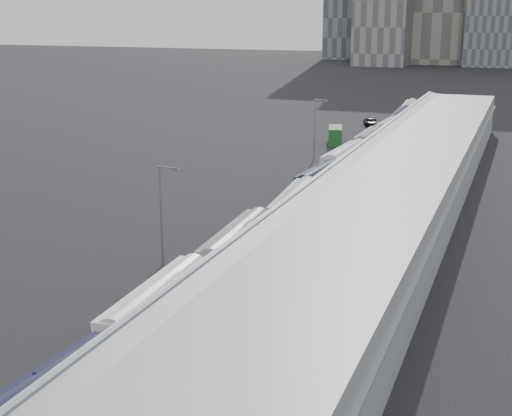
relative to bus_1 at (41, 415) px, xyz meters
The scene contains 22 objects.
sidewalk 35.48m from the bus_1, 79.45° to the left, with size 10.00×170.00×0.12m, color gray.
lane_line 35.11m from the bus_1, 96.57° to the left, with size 0.12×160.00×0.02m, color gold.
depot 36.44m from the bus_1, 73.26° to the left, with size 12.45×160.40×7.20m.
bus_1 is the anchor object (origin of this frame).
bus_2 13.88m from the bus_1, 92.07° to the left, with size 3.17×13.36×3.88m.
bus_3 28.36m from the bus_1, 90.82° to the left, with size 3.40×13.53×3.92m.
bus_4 43.01m from the bus_1, 89.73° to the left, with size 3.80×13.52×3.90m.
bus_5 57.20m from the bus_1, 90.90° to the left, with size 3.38×12.36×3.57m.
bus_6 68.76m from the bus_1, 90.59° to the left, with size 3.57×13.83×4.00m.
bus_7 85.68m from the bus_1, 90.58° to the left, with size 2.84×12.71×3.71m.
bus_8 97.75m from the bus_1, 89.83° to the left, with size 3.51×13.64×3.95m.
bus_9 111.65m from the bus_1, 90.01° to the left, with size 3.33×13.61×3.95m.
bus_10 125.61m from the bus_1, 90.40° to the left, with size 3.48×12.97×3.75m.
tree_1 12.28m from the bus_1, 72.13° to the left, with size 1.09×1.09×3.68m.
tree_2 34.57m from the bus_1, 84.09° to the left, with size 1.46×1.46×4.04m.
tree_3 61.41m from the bus_1, 86.59° to the left, with size 1.27×1.27×4.07m.
tree_4 83.06m from the bus_1, 87.87° to the left, with size 2.39×2.39×4.24m.
tree_5 109.35m from the bus_1, 88.04° to the left, with size 1.11×1.11×3.62m.
street_lamp_near 27.76m from the bus_1, 104.43° to the left, with size 2.04×0.22×9.22m.
street_lamp_far 77.72m from the bus_1, 95.55° to the left, with size 2.04×0.22×9.38m.
shipping_container 92.51m from the bus_1, 95.14° to the left, with size 2.24×6.43×2.88m, color #174C1E.
suv 114.26m from the bus_1, 93.35° to the left, with size 2.50×5.43×1.51m, color black.
Camera 1 is at (25.13, -7.04, 22.26)m, focal length 50.00 mm.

